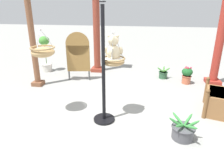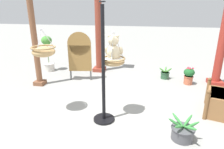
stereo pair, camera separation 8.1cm
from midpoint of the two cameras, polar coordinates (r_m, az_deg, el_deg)
ground_plane at (r=4.35m, az=0.31°, el=-12.17°), size 40.00×40.00×0.00m
display_pole_central at (r=3.93m, az=-1.86°, el=-3.99°), size 0.44×0.44×2.35m
hanging_basket_with_teddy at (r=3.96m, az=0.97°, el=3.95°), size 0.48×0.48×0.68m
teddy_bear at (r=3.93m, az=1.05°, el=7.27°), size 0.37×0.33×0.54m
hanging_basket_left_high at (r=4.24m, az=-18.64°, el=6.44°), size 0.49×0.49×0.56m
greenhouse_pillar_left at (r=6.50m, az=29.80°, el=9.52°), size 0.44×0.44×3.00m
greenhouse_pillar_right at (r=6.05m, az=-21.13°, el=9.52°), size 0.31×0.31×2.86m
greenhouse_pillar_far_back at (r=6.99m, az=-3.55°, el=12.41°), size 0.44×0.44×2.98m
potted_plant_fern_front at (r=6.70m, az=15.40°, el=0.06°), size 0.42×0.45×0.38m
potted_plant_flowering_red at (r=7.48m, az=-17.71°, el=5.69°), size 0.39×0.39×1.27m
potted_plant_tall_leafy at (r=3.87m, az=20.30°, el=-15.21°), size 0.54×0.52×0.43m
potted_plant_bushy_green at (r=6.41m, az=21.64°, el=-0.24°), size 0.32×0.32×0.55m
display_sign_board at (r=6.22m, az=-8.97°, el=6.31°), size 0.72×0.17×1.53m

